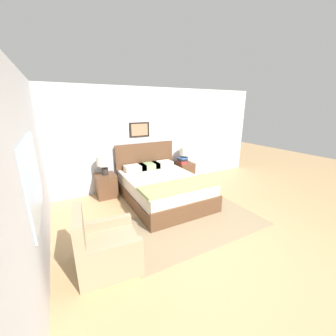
% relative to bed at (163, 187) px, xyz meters
% --- Properties ---
extents(ground_plane, '(16.00, 16.00, 0.00)m').
position_rel_bed_xyz_m(ground_plane, '(0.06, -2.02, -0.31)').
color(ground_plane, tan).
extents(wall_back, '(7.21, 0.09, 2.60)m').
position_rel_bed_xyz_m(wall_back, '(0.06, 1.13, 0.99)').
color(wall_back, silver).
rests_on(wall_back, ground_plane).
extents(wall_left, '(0.08, 5.52, 2.60)m').
position_rel_bed_xyz_m(wall_left, '(-2.37, -0.48, 0.99)').
color(wall_left, silver).
rests_on(wall_left, ground_plane).
extents(area_rug_main, '(2.68, 1.47, 0.01)m').
position_rel_bed_xyz_m(area_rug_main, '(0.02, -1.22, -0.31)').
color(area_rug_main, '#897556').
rests_on(area_rug_main, ground_plane).
extents(bed, '(1.61, 2.16, 1.20)m').
position_rel_bed_xyz_m(bed, '(0.00, 0.00, 0.00)').
color(bed, brown).
rests_on(bed, ground_plane).
extents(armchair, '(0.85, 0.81, 0.88)m').
position_rel_bed_xyz_m(armchair, '(-1.65, -1.50, -0.03)').
color(armchair, '#998466').
rests_on(armchair, ground_plane).
extents(nightstand_near_window, '(0.45, 0.50, 0.57)m').
position_rel_bed_xyz_m(nightstand_near_window, '(-1.13, 0.82, -0.03)').
color(nightstand_near_window, brown).
rests_on(nightstand_near_window, ground_plane).
extents(nightstand_by_door, '(0.45, 0.50, 0.57)m').
position_rel_bed_xyz_m(nightstand_by_door, '(1.13, 0.82, -0.03)').
color(nightstand_by_door, brown).
rests_on(nightstand_by_door, ground_plane).
extents(table_lamp_near_window, '(0.33, 0.33, 0.45)m').
position_rel_bed_xyz_m(table_lamp_near_window, '(-1.13, 0.80, 0.56)').
color(table_lamp_near_window, '#2D2823').
rests_on(table_lamp_near_window, nightstand_near_window).
extents(table_lamp_by_door, '(0.33, 0.33, 0.45)m').
position_rel_bed_xyz_m(table_lamp_by_door, '(1.14, 0.80, 0.56)').
color(table_lamp_by_door, '#2D2823').
rests_on(table_lamp_by_door, nightstand_by_door).
extents(book_thick_bottom, '(0.18, 0.27, 0.03)m').
position_rel_bed_xyz_m(book_thick_bottom, '(1.02, 0.77, 0.27)').
color(book_thick_bottom, '#B7332D').
rests_on(book_thick_bottom, nightstand_by_door).
extents(book_hardcover_middle, '(0.19, 0.25, 0.04)m').
position_rel_bed_xyz_m(book_hardcover_middle, '(1.02, 0.77, 0.31)').
color(book_hardcover_middle, '#B7332D').
rests_on(book_hardcover_middle, book_thick_bottom).
extents(book_novel_upper, '(0.23, 0.22, 0.04)m').
position_rel_bed_xyz_m(book_novel_upper, '(1.02, 0.77, 0.35)').
color(book_novel_upper, '#232328').
rests_on(book_novel_upper, book_hardcover_middle).
extents(book_slim_near_top, '(0.23, 0.23, 0.03)m').
position_rel_bed_xyz_m(book_slim_near_top, '(1.02, 0.77, 0.38)').
color(book_slim_near_top, '#232328').
rests_on(book_slim_near_top, book_novel_upper).
extents(book_paperback_top, '(0.24, 0.27, 0.03)m').
position_rel_bed_xyz_m(book_paperback_top, '(1.02, 0.77, 0.41)').
color(book_paperback_top, '#335693').
rests_on(book_paperback_top, book_slim_near_top).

